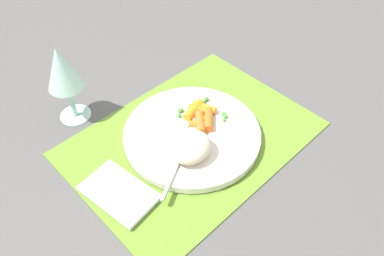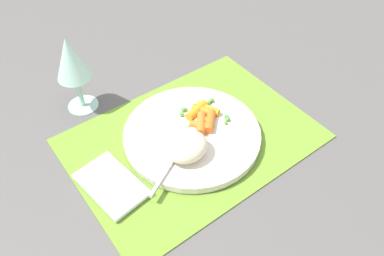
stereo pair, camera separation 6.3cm
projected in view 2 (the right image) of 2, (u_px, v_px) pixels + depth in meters
The scene contains 9 objects.
ground_plane at pixel (192, 139), 0.75m from camera, with size 2.40×2.40×0.00m, color #565451.
placemat at pixel (192, 138), 0.75m from camera, with size 0.47×0.33×0.01m, color olive.
plate at pixel (192, 134), 0.74m from camera, with size 0.27×0.27×0.02m, color silver.
rice_mound at pixel (186, 146), 0.68m from camera, with size 0.08×0.07×0.04m, color beige.
carrot_portion at pixel (203, 116), 0.75m from camera, with size 0.08×0.08×0.02m.
pea_scatter at pixel (205, 113), 0.76m from camera, with size 0.09×0.09×0.01m.
fork at pixel (182, 146), 0.70m from camera, with size 0.18×0.11×0.01m.
wine_glass at pixel (71, 61), 0.73m from camera, with size 0.07×0.07×0.17m.
napkin at pixel (111, 185), 0.66m from camera, with size 0.08×0.13×0.01m, color white.
Camera 2 is at (-0.30, -0.40, 0.56)m, focal length 35.36 mm.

